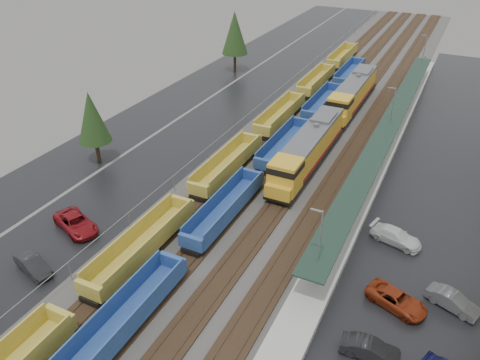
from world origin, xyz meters
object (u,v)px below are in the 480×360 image
Objects in this scene: parked_car_east_b at (397,300)px; parked_car_east_e at (453,301)px; parked_car_west_b at (33,265)px; locomotive_lead at (307,150)px; parked_car_west_c at (76,223)px; locomotive_trail at (352,94)px; well_string_blue at (258,173)px; parked_car_east_a at (370,349)px; well_string_yellow at (228,165)px; parked_car_east_c at (396,236)px.

parked_car_east_b is 4.41m from parked_car_east_e.
parked_car_east_e is (33.22, 11.50, -0.04)m from parked_car_west_b.
parked_car_west_c is (-16.25, -21.69, -1.70)m from locomotive_lead.
locomotive_trail reaches higher than well_string_blue.
parked_car_west_c is at bearing 116.88° from parked_car_east_b.
locomotive_trail is 4.92× the size of parked_car_east_a.
locomotive_trail is 45.71m from parked_car_west_c.
parked_car_east_a reaches higher than parked_car_east_b.
well_string_yellow is at bearing 87.28° from parked_car_east_e.
well_string_blue reaches higher than parked_car_east_b.
well_string_blue is at bearing -10.55° from parked_car_west_b.
locomotive_lead and locomotive_trail have the same top height.
well_string_yellow is 23.58× the size of parked_car_east_c.
parked_car_west_c is at bearing 119.44° from parked_car_east_e.
well_string_yellow is at bearing -106.96° from locomotive_trail.
parked_car_east_e is at bearing -54.93° from parked_car_west_b.
locomotive_trail is at bearing 73.04° from well_string_yellow.
parked_car_east_c reaches higher than parked_car_east_b.
parked_car_east_a is (21.06, -18.78, -0.47)m from well_string_yellow.
locomotive_lead is at bearing -90.00° from locomotive_trail.
parked_car_west_c is at bearing 126.69° from parked_car_east_c.
parked_car_east_a is at bearing -61.45° from locomotive_lead.
parked_car_west_c reaches higher than parked_car_east_e.
parked_car_east_e is (4.84, 7.52, -0.00)m from parked_car_east_a.
parked_car_west_c is 1.14× the size of parked_car_east_c.
locomotive_lead is 1.00× the size of locomotive_trail.
parked_car_east_a is 0.86× the size of parked_car_east_b.
locomotive_trail is at bearing 90.00° from locomotive_lead.
locomotive_trail is 0.18× the size of well_string_yellow.
locomotive_lead is 4.21× the size of parked_car_east_b.
parked_car_east_a is at bearing -73.74° from parked_car_west_c.
locomotive_trail is at bearing 39.91° from parked_car_east_b.
well_string_yellow reaches higher than parked_car_east_c.
well_string_blue is (-4.00, -26.33, -1.34)m from locomotive_trail.
parked_car_east_b is at bearing -155.16° from parked_car_east_c.
well_string_blue is 22.93× the size of parked_car_east_e.
locomotive_trail reaches higher than parked_car_east_c.
locomotive_lead is 23.04m from parked_car_east_b.
well_string_yellow reaches higher than parked_car_east_b.
well_string_yellow is (-8.00, -26.23, -1.31)m from locomotive_trail.
well_string_blue is at bearing -126.89° from locomotive_lead.
parked_car_west_b is 35.15m from parked_car_east_e.
locomotive_lead is at bearing 33.17° from well_string_yellow.
well_string_blue is at bearing 74.51° from parked_car_east_b.
well_string_yellow is at bearing -5.83° from parked_car_west_c.
parked_car_west_b is 0.90× the size of parked_car_east_b.
locomotive_trail is at bearing 36.11° from parked_car_east_c.
parked_car_west_b is 0.90× the size of parked_car_east_c.
parked_car_west_c is at bearing -110.83° from locomotive_trail.
locomotive_trail reaches higher than parked_car_east_b.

